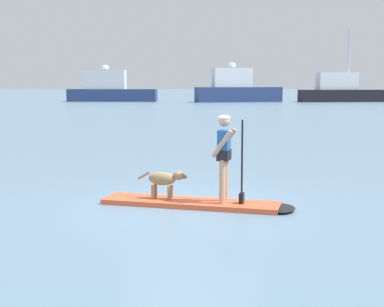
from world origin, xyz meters
name	(u,v)px	position (x,y,z in m)	size (l,w,h in m)	color
ground_plane	(192,205)	(0.00, 0.00, 0.00)	(400.00, 400.00, 0.00)	slate
paddleboard	(203,204)	(0.22, -0.06, 0.05)	(3.83, 1.75, 0.10)	#E55933
person_paddler	(226,152)	(0.65, -0.18, 1.08)	(0.66, 0.56, 1.68)	tan
dog	(166,180)	(-0.52, 0.14, 0.49)	(1.01, 0.38, 0.57)	#997A51
moored_boat_far_port	(111,90)	(-10.34, 60.78, 1.47)	(11.26, 3.08, 4.58)	navy
moored_boat_outer	(238,89)	(5.50, 58.86, 1.56)	(10.89, 4.67, 4.81)	navy
moored_boat_center	(342,91)	(18.54, 59.32, 1.36)	(11.15, 3.78, 8.83)	black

